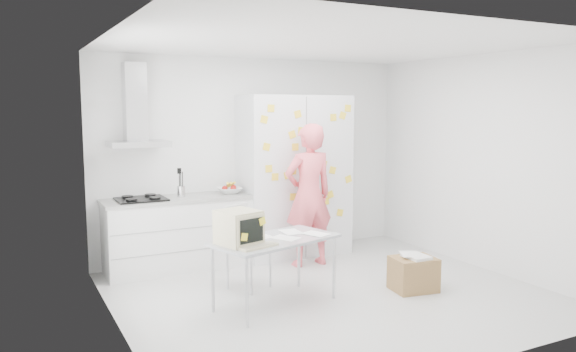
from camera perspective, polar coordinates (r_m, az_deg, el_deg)
name	(u,v)px	position (r m, az deg, el deg)	size (l,w,h in m)	color
floor	(330,294)	(6.33, 4.26, -11.91)	(4.50, 4.00, 0.02)	silver
walls	(299,166)	(6.65, 1.12, 1.05)	(4.52, 4.01, 2.70)	white
ceiling	(332,44)	(6.03, 4.50, 13.27)	(4.50, 4.00, 0.02)	white
counter_run	(178,232)	(7.24, -11.08, -5.64)	(1.84, 0.63, 1.28)	white
range_hood	(136,114)	(7.09, -15.20, 6.10)	(0.70, 0.48, 1.01)	silver
tall_cabinet	(295,176)	(7.73, 0.67, 0.02)	(1.50, 0.68, 2.20)	silver
person	(309,195)	(7.20, 2.12, -1.96)	(0.67, 0.44, 1.84)	#FE636E
desk	(253,234)	(5.62, -3.57, -5.89)	(1.43, 0.98, 1.04)	#A6AAB0
chair	(244,241)	(6.41, -4.54, -6.64)	(0.57, 0.57, 0.94)	silver
cardboard_box	(413,273)	(6.51, 12.63, -9.63)	(0.52, 0.45, 0.41)	olive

